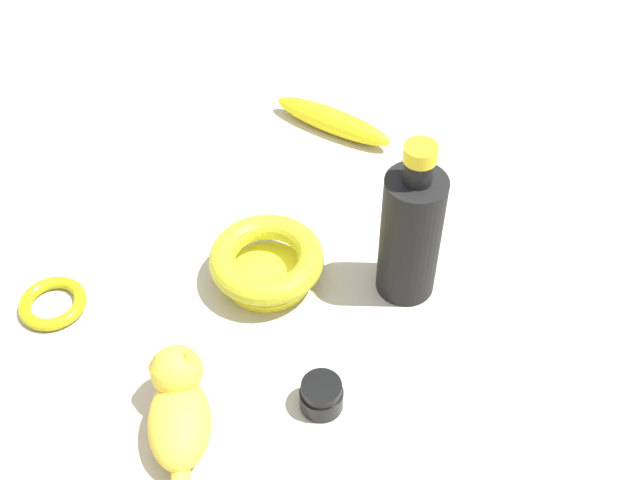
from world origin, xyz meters
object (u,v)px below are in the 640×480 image
Objects in this scene: bowl at (267,262)px; bangle at (53,303)px; bottle_tall at (411,233)px; nail_polish_jar at (321,395)px; cat_figurine at (178,406)px; banana at (333,121)px.

bowl reaches higher than bangle.
nail_polish_jar is (-0.08, 0.18, -0.07)m from bottle_tall.
bottle_tall reaches higher than cat_figurine.
cat_figurine reaches higher than banana.
bottle_tall is at bearing -42.11° from banana.
bowl is 0.18m from bottle_tall.
bowl is 0.21m from cat_figurine.
bottle_tall is (-0.10, -0.13, 0.06)m from bowl.
bottle_tall is 4.66× the size of nail_polish_jar.
cat_figurine is 2.89× the size of nail_polish_jar.
nail_polish_jar is 0.59× the size of bangle.
banana is (0.18, -0.23, -0.01)m from bowl.
cat_figurine is at bearing 91.89° from bottle_tall.
bangle is at bearing 58.88° from bottle_tall.
bowl is at bearing -15.55° from nail_polish_jar.
bowl is 0.63× the size of bottle_tall.
bangle is at bearing -103.05° from banana.
bottle_tall is 2.75× the size of bangle.
bottle_tall reaches higher than banana.
cat_figurine is 0.51m from banana.
bowl is 0.30m from banana.
nail_polish_jar and banana have the same top height.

